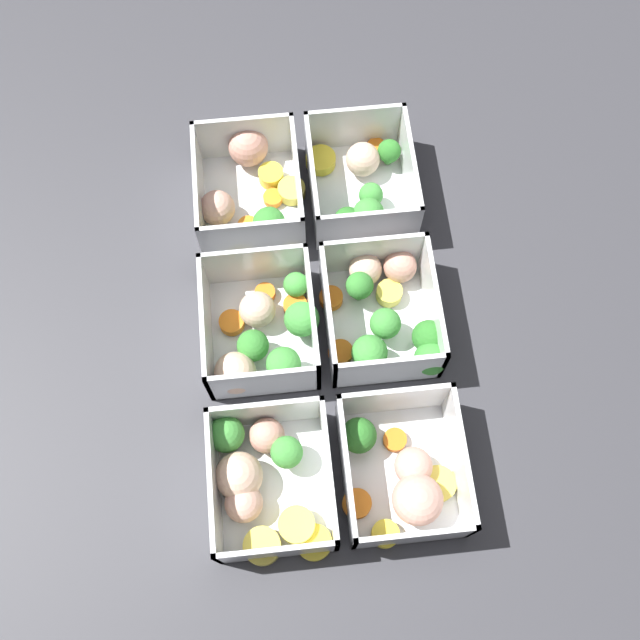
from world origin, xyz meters
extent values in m
plane|color=#38383D|center=(0.00, 0.00, 0.00)|extent=(4.00, 4.00, 0.00)
cube|color=white|center=(-0.17, -0.07, 0.00)|extent=(0.14, 0.12, 0.00)
cube|color=white|center=(-0.17, -0.12, 0.04)|extent=(0.14, 0.01, 0.07)
cube|color=white|center=(-0.17, -0.01, 0.04)|extent=(0.14, 0.01, 0.07)
cube|color=white|center=(-0.24, -0.07, 0.04)|extent=(0.01, 0.12, 0.07)
cube|color=white|center=(-0.10, -0.07, 0.04)|extent=(0.01, 0.12, 0.07)
sphere|color=#D19E8C|center=(-0.20, -0.08, 0.03)|extent=(0.07, 0.07, 0.05)
cylinder|color=orange|center=(-0.14, -0.07, 0.01)|extent=(0.03, 0.03, 0.01)
cylinder|color=yellow|center=(-0.23, -0.04, 0.01)|extent=(0.03, 0.03, 0.01)
cylinder|color=orange|center=(-0.20, -0.02, 0.01)|extent=(0.04, 0.04, 0.01)
cylinder|color=#DBC647|center=(-0.19, -0.10, 0.01)|extent=(0.05, 0.05, 0.01)
sphere|color=#D19E8C|center=(-0.17, -0.08, 0.02)|extent=(0.05, 0.05, 0.04)
cylinder|color=#407A37|center=(-0.13, -0.03, 0.01)|extent=(0.01, 0.01, 0.01)
sphere|color=#2D7228|center=(-0.13, -0.03, 0.03)|extent=(0.04, 0.04, 0.04)
cube|color=white|center=(0.00, -0.07, 0.00)|extent=(0.14, 0.12, 0.00)
cube|color=white|center=(0.00, -0.12, 0.04)|extent=(0.14, 0.01, 0.07)
cube|color=white|center=(0.00, -0.01, 0.04)|extent=(0.14, 0.01, 0.07)
cube|color=white|center=(-0.07, -0.07, 0.04)|extent=(0.01, 0.12, 0.07)
cube|color=white|center=(0.07, -0.07, 0.04)|extent=(0.01, 0.12, 0.07)
cylinder|color=#519448|center=(-0.01, -0.07, 0.01)|extent=(0.01, 0.01, 0.02)
sphere|color=#42933D|center=(-0.01, -0.07, 0.03)|extent=(0.03, 0.03, 0.03)
cylinder|color=#407A37|center=(-0.03, -0.11, 0.01)|extent=(0.01, 0.01, 0.01)
sphere|color=#2D7228|center=(-0.03, -0.11, 0.03)|extent=(0.04, 0.04, 0.04)
cylinder|color=#49883F|center=(-0.06, -0.11, 0.01)|extent=(0.01, 0.01, 0.01)
sphere|color=#388433|center=(-0.06, -0.11, 0.03)|extent=(0.04, 0.04, 0.04)
cylinder|color=#DBC647|center=(0.03, -0.08, 0.01)|extent=(0.03, 0.03, 0.02)
cylinder|color=orange|center=(-0.03, -0.02, 0.01)|extent=(0.03, 0.03, 0.01)
cylinder|color=#49883F|center=(0.03, -0.05, 0.01)|extent=(0.01, 0.01, 0.02)
sphere|color=#388433|center=(0.03, -0.05, 0.03)|extent=(0.03, 0.03, 0.03)
sphere|color=tan|center=(0.06, -0.10, 0.02)|extent=(0.05, 0.05, 0.04)
sphere|color=beige|center=(0.06, -0.06, 0.02)|extent=(0.05, 0.05, 0.04)
cylinder|color=#519448|center=(-0.05, -0.05, 0.01)|extent=(0.01, 0.01, 0.01)
sphere|color=#42933D|center=(-0.05, -0.05, 0.03)|extent=(0.04, 0.04, 0.04)
cylinder|color=orange|center=(0.03, -0.02, 0.01)|extent=(0.04, 0.04, 0.01)
cube|color=white|center=(0.17, -0.07, 0.00)|extent=(0.14, 0.12, 0.00)
cube|color=white|center=(0.17, -0.12, 0.04)|extent=(0.14, 0.01, 0.07)
cube|color=white|center=(0.17, -0.01, 0.04)|extent=(0.14, 0.01, 0.07)
cube|color=white|center=(0.10, -0.07, 0.04)|extent=(0.01, 0.12, 0.07)
cube|color=white|center=(0.24, -0.07, 0.04)|extent=(0.01, 0.12, 0.07)
cylinder|color=#407A37|center=(0.12, -0.04, 0.01)|extent=(0.01, 0.01, 0.01)
sphere|color=#2D7228|center=(0.12, -0.04, 0.03)|extent=(0.04, 0.04, 0.04)
cylinder|color=#519448|center=(0.12, -0.07, 0.01)|extent=(0.01, 0.01, 0.02)
sphere|color=#42933D|center=(0.12, -0.07, 0.04)|extent=(0.04, 0.04, 0.04)
cylinder|color=#407A37|center=(0.21, -0.11, 0.01)|extent=(0.01, 0.01, 0.01)
sphere|color=#2D7228|center=(0.21, -0.11, 0.03)|extent=(0.03, 0.03, 0.03)
cylinder|color=orange|center=(0.23, -0.09, 0.01)|extent=(0.03, 0.03, 0.01)
sphere|color=beige|center=(0.20, -0.07, 0.02)|extent=(0.06, 0.06, 0.04)
cylinder|color=yellow|center=(0.21, -0.02, 0.01)|extent=(0.04, 0.04, 0.01)
cylinder|color=#519448|center=(0.15, -0.08, 0.01)|extent=(0.01, 0.01, 0.01)
sphere|color=#42933D|center=(0.15, -0.08, 0.03)|extent=(0.03, 0.03, 0.03)
cube|color=white|center=(-0.17, 0.07, 0.00)|extent=(0.14, 0.12, 0.00)
cube|color=white|center=(-0.17, 0.01, 0.04)|extent=(0.14, 0.01, 0.07)
cube|color=white|center=(-0.17, 0.12, 0.04)|extent=(0.14, 0.01, 0.07)
cube|color=white|center=(-0.24, 0.07, 0.04)|extent=(0.01, 0.12, 0.07)
cube|color=white|center=(-0.10, 0.07, 0.04)|extent=(0.01, 0.12, 0.07)
sphere|color=tan|center=(-0.12, 0.07, 0.02)|extent=(0.05, 0.05, 0.04)
cylinder|color=yellow|center=(-0.23, 0.03, 0.01)|extent=(0.04, 0.04, 0.01)
sphere|color=#D19E8C|center=(-0.19, 0.10, 0.02)|extent=(0.05, 0.05, 0.04)
sphere|color=beige|center=(-0.16, 0.10, 0.03)|extent=(0.06, 0.06, 0.05)
cylinder|color=#519448|center=(-0.14, 0.05, 0.01)|extent=(0.01, 0.01, 0.01)
sphere|color=#42933D|center=(-0.14, 0.05, 0.03)|extent=(0.03, 0.03, 0.03)
cylinder|color=#DBC647|center=(-0.21, 0.05, 0.01)|extent=(0.05, 0.05, 0.02)
cylinder|color=#519448|center=(-0.12, 0.11, 0.01)|extent=(0.01, 0.01, 0.01)
sphere|color=#42933D|center=(-0.12, 0.11, 0.03)|extent=(0.04, 0.04, 0.04)
cylinder|color=#DBC647|center=(-0.23, 0.08, 0.01)|extent=(0.05, 0.05, 0.02)
cube|color=white|center=(0.00, 0.07, 0.00)|extent=(0.14, 0.12, 0.00)
cube|color=white|center=(0.00, 0.01, 0.04)|extent=(0.14, 0.01, 0.07)
cube|color=white|center=(0.00, 0.12, 0.04)|extent=(0.14, 0.01, 0.07)
cube|color=white|center=(-0.07, 0.07, 0.04)|extent=(0.01, 0.12, 0.07)
cube|color=white|center=(0.07, 0.07, 0.04)|extent=(0.01, 0.12, 0.07)
sphere|color=beige|center=(-0.05, 0.10, 0.03)|extent=(0.06, 0.06, 0.05)
cylinder|color=#519448|center=(-0.05, 0.04, 0.01)|extent=(0.01, 0.01, 0.02)
sphere|color=#42933D|center=(-0.05, 0.04, 0.04)|extent=(0.04, 0.04, 0.04)
sphere|color=beige|center=(0.02, 0.07, 0.02)|extent=(0.05, 0.05, 0.04)
cylinder|color=#49883F|center=(-0.02, 0.08, 0.01)|extent=(0.01, 0.01, 0.01)
sphere|color=#388433|center=(-0.02, 0.08, 0.03)|extent=(0.04, 0.04, 0.04)
cylinder|color=orange|center=(0.05, 0.06, 0.01)|extent=(0.03, 0.03, 0.01)
cylinder|color=orange|center=(0.02, 0.03, 0.01)|extent=(0.04, 0.04, 0.01)
cylinder|color=#519448|center=(0.05, 0.02, 0.01)|extent=(0.01, 0.01, 0.01)
sphere|color=#42933D|center=(0.05, 0.02, 0.03)|extent=(0.03, 0.03, 0.03)
cylinder|color=orange|center=(0.01, 0.10, 0.01)|extent=(0.04, 0.04, 0.01)
cylinder|color=#519448|center=(0.00, 0.02, 0.01)|extent=(0.01, 0.01, 0.01)
sphere|color=#42933D|center=(0.00, 0.02, 0.03)|extent=(0.04, 0.04, 0.04)
cube|color=white|center=(0.17, 0.07, 0.00)|extent=(0.14, 0.12, 0.00)
cube|color=white|center=(0.17, 0.01, 0.04)|extent=(0.14, 0.01, 0.07)
cube|color=white|center=(0.17, 0.12, 0.04)|extent=(0.14, 0.01, 0.07)
cube|color=white|center=(0.10, 0.07, 0.04)|extent=(0.01, 0.12, 0.07)
cube|color=white|center=(0.24, 0.07, 0.04)|extent=(0.01, 0.12, 0.07)
cylinder|color=#DBC647|center=(0.17, 0.02, 0.01)|extent=(0.05, 0.05, 0.02)
cylinder|color=orange|center=(0.13, 0.07, 0.01)|extent=(0.03, 0.03, 0.01)
sphere|color=#D19E8C|center=(0.15, 0.10, 0.02)|extent=(0.05, 0.05, 0.04)
cylinder|color=#49883F|center=(0.12, 0.05, 0.01)|extent=(0.01, 0.01, 0.01)
sphere|color=#388433|center=(0.12, 0.05, 0.03)|extent=(0.04, 0.04, 0.04)
cylinder|color=yellow|center=(0.11, 0.08, 0.01)|extent=(0.05, 0.05, 0.01)
cylinder|color=orange|center=(0.17, 0.04, 0.01)|extent=(0.03, 0.03, 0.01)
sphere|color=tan|center=(0.23, 0.06, 0.03)|extent=(0.06, 0.06, 0.05)
cylinder|color=yellow|center=(0.20, 0.04, 0.01)|extent=(0.03, 0.03, 0.02)
cylinder|color=#DBC647|center=(0.11, 0.02, 0.01)|extent=(0.04, 0.04, 0.01)
camera|label=1|loc=(-0.30, 0.03, 0.79)|focal=42.00mm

